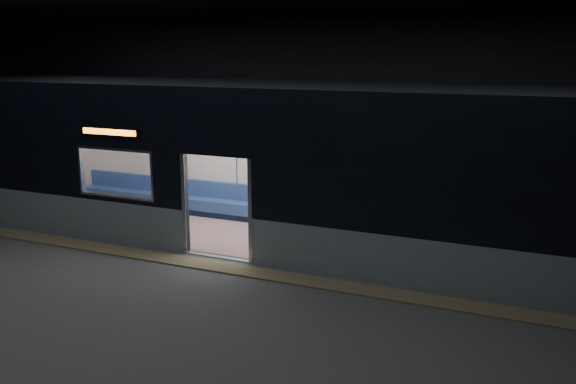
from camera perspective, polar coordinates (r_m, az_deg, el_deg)
The scene contains 7 objects.
station_floor at distance 11.41m, azimuth -9.15°, elevation -7.70°, with size 24.00×14.00×0.01m, color #47494C.
station_envelope at distance 10.68m, azimuth -9.88°, elevation 11.03°, with size 24.00×14.00×5.00m.
tactile_strip at distance 11.84m, azimuth -7.72°, elevation -6.76°, with size 22.80×0.50×0.03m, color #8C7F59.
metro_car at distance 13.06m, azimuth -3.44°, elevation 3.53°, with size 18.00×3.04×3.35m.
passenger at distance 13.27m, azimuth 9.12°, elevation -1.09°, with size 0.39×0.68×1.37m.
handbag at distance 13.08m, azimuth 9.02°, elevation -1.83°, with size 0.29×0.24×0.14m, color black.
transit_map at distance 13.96m, azimuth 2.16°, elevation 2.62°, with size 0.99×0.03×0.64m, color white.
Camera 1 is at (5.85, -8.93, 4.03)m, focal length 38.00 mm.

